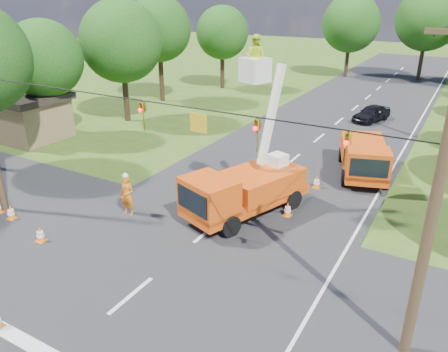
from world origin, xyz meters
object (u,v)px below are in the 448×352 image
Objects in this scene: traffic_cone_4 at (40,234)px; pole_right_near at (437,191)px; bucket_truck at (244,181)px; tree_left_d at (121,41)px; tree_left_c at (43,59)px; tree_far_b at (428,19)px; tree_far_a at (351,23)px; distant_car at (372,113)px; traffic_cone_7 at (370,154)px; traffic_cone_3 at (317,182)px; ground_worker at (127,195)px; second_truck at (364,157)px; shed at (26,115)px; traffic_cone_2 at (288,209)px; tree_left_e at (159,29)px; tree_left_f at (222,33)px; traffic_cone_5 at (11,212)px.

traffic_cone_4 is 0.07× the size of pole_right_near.
bucket_truck is 0.87× the size of tree_left_d.
tree_left_d is (-15.59, 9.76, 4.42)m from bucket_truck.
tree_left_d reaches higher than tree_left_c.
traffic_cone_4 is 0.07× the size of tree_far_b.
tree_far_a reaches higher than bucket_truck.
distant_car is 24.66m from tree_left_c.
traffic_cone_4 is 1.00× the size of traffic_cone_7.
tree_left_c is at bearing -172.51° from bucket_truck.
traffic_cone_3 is 1.00× the size of traffic_cone_4.
tree_far_a is at bearing 118.32° from bucket_truck.
ground_worker is 0.20× the size of tree_far_a.
second_truck is at bearing -87.80° from tree_far_b.
distant_car is 14.67m from traffic_cone_3.
distant_car is at bearing 39.13° from shed.
tree_left_c is 40.96m from tree_far_b.
tree_left_d is (-17.44, 8.95, 5.77)m from traffic_cone_2.
second_truck is 0.78× the size of tree_left_c.
traffic_cone_7 is at bearing 105.94° from pole_right_near.
pole_right_near is 1.06× the size of tree_left_e.
tree_far_b is (8.59, 46.12, 6.45)m from traffic_cone_4.
pole_right_near reaches higher than tree_far_a.
tree_left_c is (1.50, 1.00, 3.82)m from shed.
tree_far_b is (8.00, 2.00, 0.62)m from tree_far_a.
traffic_cone_3 is at bearing 86.05° from bucket_truck.
tree_left_d is at bearing -120.96° from tree_far_b.
tree_far_b is at bearing 79.44° from traffic_cone_4.
tree_left_e is 0.91× the size of tree_far_b.
tree_left_f is (3.20, 22.00, 4.07)m from shed.
tree_left_f reaches higher than distant_car.
traffic_cone_3 is 0.07× the size of tree_far_b.
tree_far_b is at bearing 89.17° from traffic_cone_2.
distant_car is at bearing 105.24° from bucket_truck.
tree_far_b reaches higher than pole_right_near.
tree_left_f reaches higher than second_truck.
traffic_cone_7 is 0.13× the size of shed.
traffic_cone_5 is 0.08× the size of tree_left_e.
bucket_truck is 0.78× the size of tree_far_b.
tree_left_e is at bearing 118.08° from ground_worker.
bucket_truck is at bearing -58.13° from tree_left_f.
shed reaches higher than distant_car.
pole_right_near reaches higher than tree_left_f.
traffic_cone_5 is (-10.54, -24.85, -0.29)m from distant_car.
tree_left_e is 0.99× the size of tree_far_a.
traffic_cone_3 is 0.08× the size of tree_left_f.
tree_left_c is at bearing -122.21° from distant_car.
tree_left_f is (-9.21, 31.12, 5.33)m from traffic_cone_4.
traffic_cone_5 is at bearing -178.46° from pole_right_near.
distant_car is at bearing -68.96° from tree_far_a.
tree_left_d is at bearing 154.95° from second_truck.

